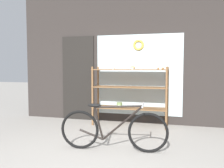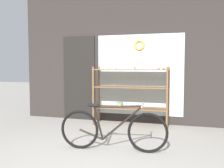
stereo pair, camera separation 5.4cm
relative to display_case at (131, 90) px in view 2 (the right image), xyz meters
The scene contains 4 objects.
ground_plane 2.53m from the display_case, 91.43° to the right, with size 30.00×30.00×0.00m, color gray.
storefront_facade 0.99m from the display_case, 104.63° to the left, with size 5.63×0.13×3.57m.
display_case is the anchor object (origin of this frame).
bicycle 1.82m from the display_case, 87.42° to the right, with size 1.74×0.46×0.77m.
Camera 2 is at (1.24, -3.13, 1.35)m, focal length 40.00 mm.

